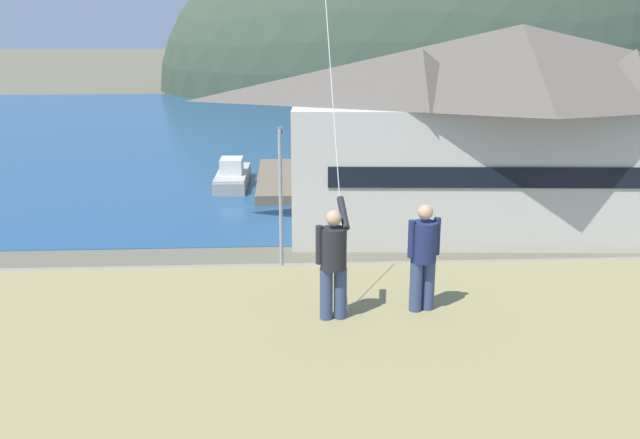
# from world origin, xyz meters

# --- Properties ---
(ground_plane) EXTENTS (600.00, 600.00, 0.00)m
(ground_plane) POSITION_xyz_m (0.00, 0.00, 0.00)
(ground_plane) COLOR #66604C
(parking_lot_pad) EXTENTS (40.00, 20.00, 0.10)m
(parking_lot_pad) POSITION_xyz_m (0.00, 5.00, 0.05)
(parking_lot_pad) COLOR gray
(parking_lot_pad) RESTS_ON ground
(bay_water) EXTENTS (360.00, 84.00, 0.03)m
(bay_water) POSITION_xyz_m (0.00, 60.00, 0.01)
(bay_water) COLOR navy
(bay_water) RESTS_ON ground
(far_hill_west_ridge) EXTENTS (95.36, 67.66, 65.54)m
(far_hill_west_ridge) POSITION_xyz_m (24.31, 112.59, 0.00)
(far_hill_west_ridge) COLOR #3D4C38
(far_hill_west_ridge) RESTS_ON ground
(harbor_lodge) EXTENTS (27.45, 12.13, 11.74)m
(harbor_lodge) POSITION_xyz_m (11.97, 20.87, 6.23)
(harbor_lodge) COLOR beige
(harbor_lodge) RESTS_ON ground
(wharf_dock) EXTENTS (3.20, 12.95, 0.70)m
(wharf_dock) POSITION_xyz_m (-1.70, 33.17, 0.35)
(wharf_dock) COLOR #70604C
(wharf_dock) RESTS_ON ground
(moored_boat_wharfside) EXTENTS (2.43, 7.18, 2.16)m
(moored_boat_wharfside) POSITION_xyz_m (-5.19, 32.96, 0.72)
(moored_boat_wharfside) COLOR #A8A399
(moored_boat_wharfside) RESTS_ON ground
(moored_boat_outer_mooring) EXTENTS (2.21, 6.75, 2.16)m
(moored_boat_outer_mooring) POSITION_xyz_m (1.71, 30.08, 0.72)
(moored_boat_outer_mooring) COLOR navy
(moored_boat_outer_mooring) RESTS_ON ground
(parked_car_mid_row_near) EXTENTS (4.21, 2.07, 1.82)m
(parked_car_mid_row_near) POSITION_xyz_m (2.91, 0.33, 1.06)
(parked_car_mid_row_near) COLOR slate
(parked_car_mid_row_near) RESTS_ON parking_lot_pad
(parked_car_lone_by_shed) EXTENTS (4.27, 2.19, 1.82)m
(parked_car_lone_by_shed) POSITION_xyz_m (6.61, 6.74, 1.06)
(parked_car_lone_by_shed) COLOR slate
(parked_car_lone_by_shed) RESTS_ON parking_lot_pad
(parked_car_front_row_silver) EXTENTS (4.27, 2.19, 1.82)m
(parked_car_front_row_silver) POSITION_xyz_m (-0.91, 6.04, 1.06)
(parked_car_front_row_silver) COLOR #B28923
(parked_car_front_row_silver) RESTS_ON parking_lot_pad
(parked_car_front_row_end) EXTENTS (4.33, 2.31, 1.82)m
(parked_car_front_row_end) POSITION_xyz_m (11.72, 6.91, 1.06)
(parked_car_front_row_end) COLOR slate
(parked_car_front_row_end) RESTS_ON parking_lot_pad
(parking_light_pole) EXTENTS (0.24, 0.78, 7.51)m
(parking_light_pole) POSITION_xyz_m (-1.50, 10.55, 4.40)
(parking_light_pole) COLOR #ADADB2
(parking_light_pole) RESTS_ON parking_lot_pad
(person_kite_flyer) EXTENTS (0.52, 0.68, 1.86)m
(person_kite_flyer) POSITION_xyz_m (-0.62, -8.30, 8.40)
(person_kite_flyer) COLOR #384770
(person_kite_flyer) RESTS_ON grassy_hill_foreground
(person_companion) EXTENTS (0.53, 0.40, 1.74)m
(person_companion) POSITION_xyz_m (0.82, -8.05, 8.38)
(person_companion) COLOR #384770
(person_companion) RESTS_ON grassy_hill_foreground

